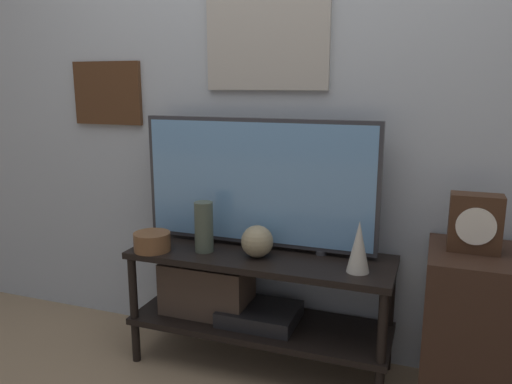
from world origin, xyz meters
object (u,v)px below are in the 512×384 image
at_px(vase_round_glass, 257,241).
at_px(vase_tall_ceramic, 204,227).
at_px(vase_slim_bronze, 359,247).
at_px(television, 257,183).
at_px(vase_wide_bowl, 152,242).
at_px(mantel_clock, 475,223).

xyz_separation_m(vase_round_glass, vase_tall_ceramic, (-0.26, -0.01, 0.05)).
bearing_deg(vase_round_glass, vase_slim_bronze, -3.66).
distance_m(television, vase_wide_bowl, 0.57).
relative_size(television, vase_wide_bowl, 6.56).
xyz_separation_m(vase_tall_ceramic, mantel_clock, (1.16, 0.05, 0.12)).
height_order(television, vase_wide_bowl, television).
distance_m(vase_tall_ceramic, mantel_clock, 1.17).
height_order(vase_wide_bowl, vase_tall_ceramic, vase_tall_ceramic).
bearing_deg(vase_round_glass, mantel_clock, 2.43).
bearing_deg(mantel_clock, vase_round_glass, -177.57).
bearing_deg(television, vase_wide_bowl, -154.81).
bearing_deg(mantel_clock, vase_tall_ceramic, -177.51).
height_order(vase_round_glass, vase_slim_bronze, vase_slim_bronze).
height_order(vase_slim_bronze, vase_wide_bowl, vase_slim_bronze).
height_order(television, mantel_clock, television).
bearing_deg(vase_slim_bronze, vase_round_glass, 176.34).
bearing_deg(television, mantel_clock, -5.37).
bearing_deg(vase_tall_ceramic, vase_round_glass, 2.70).
bearing_deg(television, vase_tall_ceramic, -147.20).
bearing_deg(vase_wide_bowl, mantel_clock, 5.08).
relative_size(television, vase_round_glass, 7.73).
distance_m(vase_slim_bronze, mantel_clock, 0.46).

